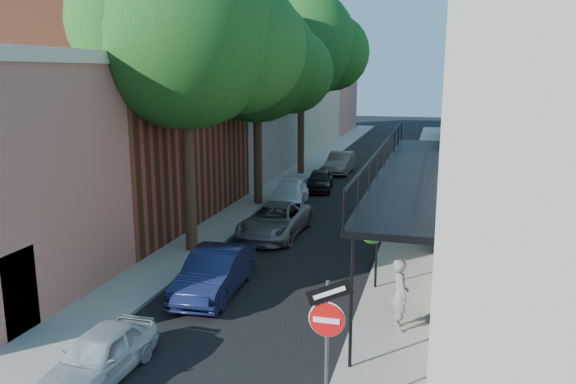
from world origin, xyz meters
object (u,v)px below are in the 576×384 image
Objects in this scene: parked_car_b at (215,272)px; parked_car_d at (289,194)px; sign_post at (327,325)px; parked_car_c at (275,220)px; oak_far at (309,46)px; pedestrian at (400,295)px; oak_near at (199,36)px; parked_car_f at (340,163)px; parked_car_e at (320,180)px; oak_mid at (266,64)px; parked_car_a at (100,355)px.

parked_car_b reaches higher than parked_car_d.
parked_car_c is (-4.56, 11.94, -1.38)m from sign_post.
oak_far reaches higher than pedestrian.
oak_near is at bearing 125.09° from sign_post.
oak_near is 2.70× the size of parked_car_f.
parked_car_e is at bearing -69.66° from oak_far.
oak_mid is at bearing -90.41° from oak_far.
parked_car_f is (-4.56, 27.44, -1.34)m from sign_post.
parked_car_c reaches higher than parked_car_e.
oak_mid is 2.44× the size of parked_car_b.
oak_near is at bearing -95.51° from parked_car_f.
pedestrian is (5.62, -1.25, 0.38)m from parked_car_b.
sign_post is at bearing -54.91° from oak_near.
parked_car_b is at bearing -89.32° from parked_car_f.
parked_car_c is 9.47m from parked_car_e.
oak_near is at bearing 38.07° from pedestrian.
parked_car_c is at bearing -69.22° from oak_mid.
oak_mid is 9.12m from oak_far.
parked_car_b is (-4.56, 5.49, -1.35)m from sign_post.
parked_car_c reaches higher than parked_car_a.
oak_mid reaches higher than parked_car_a.
parked_car_e is (-4.70, 21.40, -1.44)m from sign_post.
pedestrian reaches higher than parked_car_f.
pedestrian reaches higher than parked_car_d.
parked_car_f is at bearing 79.26° from parked_car_d.
parked_car_c is 9.54m from pedestrian.
parked_car_f is (0.56, 27.14, 0.14)m from parked_car_a.
parked_car_d is at bearing 92.15° from parked_car_a.
parked_car_e is at bearing 87.97° from parked_car_b.
sign_post is 27.80m from oak_far.
oak_far reaches higher than parked_car_d.
parked_car_b is at bearing -88.87° from parked_car_c.
parked_car_c is 15.50m from parked_car_f.
oak_mid reaches higher than parked_car_f.
oak_mid is at bearing 110.86° from sign_post.
oak_mid is 2.93× the size of parked_car_e.
parked_car_a is at bearing -97.77° from parked_car_e.
oak_near reaches higher than parked_car_d.
oak_near is (-6.53, 9.29, 5.84)m from sign_post.
parked_car_f is at bearing 99.43° from sign_post.
sign_post is 0.26× the size of oak_near.
parked_car_f is (1.97, 18.15, -7.18)m from oak_near.
oak_far is 22.22m from parked_car_b.
oak_far is 6.26× the size of pedestrian.
parked_car_c is (0.56, 11.64, 0.10)m from parked_car_a.
oak_far is (0.01, 17.01, 0.38)m from oak_near.
sign_post reaches higher than parked_car_d.
parked_car_c is at bearing 87.46° from parked_car_b.
pedestrian is (6.19, 3.95, 0.51)m from parked_car_a.
oak_mid is (-6.58, 17.26, 5.02)m from sign_post.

